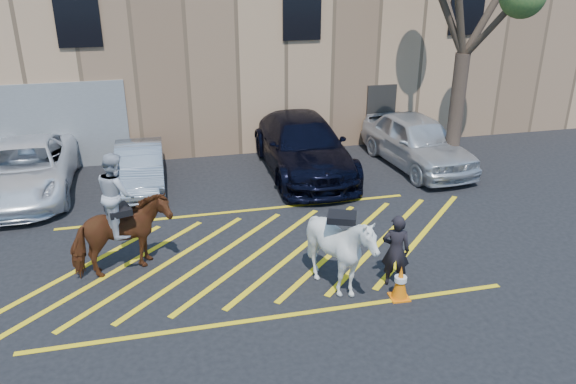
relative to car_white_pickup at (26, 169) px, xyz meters
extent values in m
plane|color=black|center=(5.75, -4.90, -0.76)|extent=(90.00, 90.00, 0.00)
imported|color=white|center=(0.00, 0.00, 0.00)|extent=(2.59, 5.49, 1.52)
imported|color=#91969F|center=(3.19, -0.23, -0.11)|extent=(1.41, 3.95, 1.30)
imported|color=black|center=(8.25, -0.08, 0.11)|extent=(2.51, 6.04, 1.74)
imported|color=silver|center=(12.02, -0.45, 0.09)|extent=(2.44, 5.15, 1.70)
imported|color=black|center=(8.36, -7.11, 0.04)|extent=(0.68, 0.57, 1.60)
cube|color=tan|center=(5.75, 7.10, 2.74)|extent=(32.00, 10.00, 7.00)
cube|color=black|center=(1.75, 2.06, 3.84)|extent=(1.30, 0.08, 1.50)
cube|color=black|center=(8.75, 2.06, 3.84)|extent=(1.30, 0.08, 1.50)
cube|color=black|center=(14.75, 2.06, 3.84)|extent=(1.30, 0.08, 1.50)
cube|color=#38332D|center=(11.75, 2.06, 0.34)|extent=(1.10, 0.08, 2.20)
cube|color=yellow|center=(1.55, -5.20, -0.75)|extent=(4.20, 4.20, 0.01)
cube|color=yellow|center=(2.60, -5.20, -0.75)|extent=(4.20, 4.20, 0.01)
cube|color=yellow|center=(3.65, -5.20, -0.75)|extent=(4.20, 4.20, 0.01)
cube|color=yellow|center=(4.70, -5.20, -0.75)|extent=(4.20, 4.20, 0.01)
cube|color=yellow|center=(5.75, -5.20, -0.75)|extent=(4.20, 4.20, 0.01)
cube|color=yellow|center=(6.80, -5.20, -0.75)|extent=(4.20, 4.20, 0.01)
cube|color=yellow|center=(7.85, -5.20, -0.75)|extent=(4.20, 4.20, 0.01)
cube|color=yellow|center=(8.90, -5.20, -0.75)|extent=(4.20, 4.20, 0.01)
cube|color=yellow|center=(9.95, -5.20, -0.75)|extent=(4.20, 4.20, 0.01)
cube|color=yellow|center=(5.75, -2.70, -0.75)|extent=(9.50, 0.12, 0.01)
cube|color=yellow|center=(5.75, -7.70, -0.75)|extent=(9.50, 0.12, 0.01)
imported|color=#5D2616|center=(2.84, -5.27, 0.12)|extent=(2.27, 1.54, 1.76)
imported|color=#AAACB5|center=(2.84, -5.27, 1.09)|extent=(0.91, 1.04, 1.79)
cube|color=black|center=(2.84, -5.27, 0.73)|extent=(0.61, 0.67, 0.14)
imported|color=white|center=(7.16, -7.10, 0.18)|extent=(2.06, 2.16, 1.89)
cube|color=black|center=(7.16, -7.10, 0.92)|extent=(0.69, 0.64, 0.14)
cube|color=orange|center=(8.27, -7.63, -0.74)|extent=(0.40, 0.40, 0.03)
cone|color=orange|center=(8.27, -7.63, -0.38)|extent=(0.32, 0.32, 0.70)
cylinder|color=silver|center=(8.27, -7.63, -0.32)|extent=(0.25, 0.25, 0.10)
cylinder|color=#4E3D2F|center=(12.75, -1.42, 1.14)|extent=(0.44, 0.44, 3.80)
cylinder|color=#413427|center=(13.53, -1.28, 4.21)|extent=(1.76, 0.51, 2.68)
cylinder|color=#4C382E|center=(12.67, -0.56, 4.04)|extent=(0.33, 1.88, 2.34)
cylinder|color=#433429|center=(12.14, -1.42, 4.09)|extent=(1.40, 0.20, 2.39)
cylinder|color=#48372B|center=(13.09, -2.14, 3.83)|extent=(0.78, 1.62, 1.96)
cylinder|color=#4D3D2F|center=(12.27, -1.69, 4.44)|extent=(1.16, 0.77, 3.11)
camera|label=1|loc=(3.80, -16.53, 5.63)|focal=35.00mm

